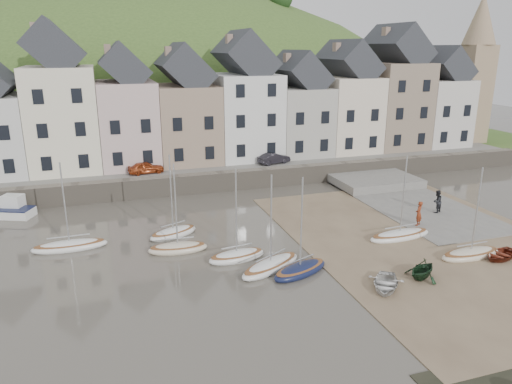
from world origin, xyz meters
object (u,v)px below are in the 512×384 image
object	(u,v)px
rowboat_green	(422,269)
person_red	(419,213)
rowboat_white	(385,284)
rowboat_red	(501,254)
car_left	(146,168)
car_right	(274,158)
sailboat_0	(70,246)
person_dark	(437,201)

from	to	relation	value
rowboat_green	person_red	distance (m)	9.12
rowboat_white	rowboat_red	distance (m)	9.47
car_left	car_right	world-z (taller)	car_left
rowboat_red	person_red	bearing A→B (deg)	175.43
sailboat_0	person_red	world-z (taller)	sailboat_0
sailboat_0	person_red	size ratio (longest dim) A/B	3.30
sailboat_0	person_red	distance (m)	25.58
car_right	car_left	bearing A→B (deg)	74.78
sailboat_0	person_dark	world-z (taller)	sailboat_0
rowboat_green	car_right	world-z (taller)	car_right
rowboat_red	person_red	world-z (taller)	person_red
sailboat_0	car_left	xyz separation A→B (m)	(6.50, 13.02, 1.91)
rowboat_white	rowboat_green	distance (m)	2.81
sailboat_0	rowboat_white	bearing A→B (deg)	-33.65
person_red	car_left	bearing A→B (deg)	-75.78
sailboat_0	rowboat_red	distance (m)	28.73
rowboat_white	person_red	size ratio (longest dim) A/B	1.53
person_red	car_right	world-z (taller)	car_right
rowboat_white	rowboat_green	bearing A→B (deg)	44.69
car_left	car_right	xyz separation A→B (m)	(13.07, 0.00, -0.01)
sailboat_0	rowboat_white	distance (m)	20.91
rowboat_green	sailboat_0	bearing A→B (deg)	-143.66
rowboat_red	car_right	world-z (taller)	car_right
rowboat_red	person_dark	size ratio (longest dim) A/B	1.50
sailboat_0	rowboat_white	xyz separation A→B (m)	(17.40, -11.58, 0.10)
car_right	rowboat_green	bearing A→B (deg)	166.18
rowboat_white	person_dark	bearing A→B (deg)	77.85
person_dark	car_right	bearing A→B (deg)	-82.30
person_red	car_left	distance (m)	25.15
rowboat_green	car_left	size ratio (longest dim) A/B	0.70
person_red	rowboat_green	bearing A→B (deg)	21.34
rowboat_green	person_dark	bearing A→B (deg)	114.05
rowboat_red	rowboat_white	bearing A→B (deg)	-99.62
sailboat_0	rowboat_green	bearing A→B (deg)	-28.97
sailboat_0	person_dark	distance (m)	28.64
sailboat_0	rowboat_red	bearing A→B (deg)	-21.15
person_red	car_right	xyz separation A→B (m)	(-5.74, 16.66, 1.09)
rowboat_white	car_right	world-z (taller)	car_right
sailboat_0	rowboat_red	size ratio (longest dim) A/B	2.21
person_red	car_left	size ratio (longest dim) A/B	0.57
person_dark	car_right	size ratio (longest dim) A/B	0.55
car_left	car_right	size ratio (longest dim) A/B	0.98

